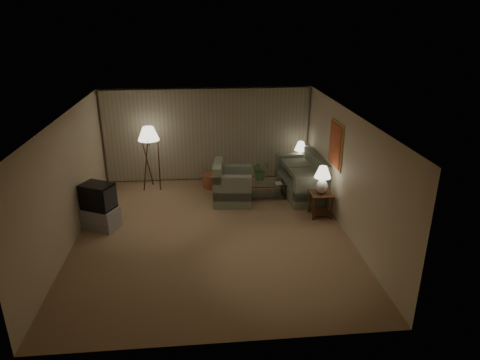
% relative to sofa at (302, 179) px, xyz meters
% --- Properties ---
extents(ground, '(7.00, 7.00, 0.00)m').
position_rel_sofa_xyz_m(ground, '(-2.50, -1.97, -0.43)').
color(ground, '#927651').
rests_on(ground, ground).
extents(room_shell, '(6.04, 7.02, 2.72)m').
position_rel_sofa_xyz_m(room_shell, '(-2.48, -0.46, 1.31)').
color(room_shell, beige).
rests_on(room_shell, ground).
extents(sofa, '(2.11, 1.29, 0.87)m').
position_rel_sofa_xyz_m(sofa, '(0.00, 0.00, 0.00)').
color(sofa, gray).
rests_on(sofa, ground).
extents(armchair, '(1.23, 1.18, 0.86)m').
position_rel_sofa_xyz_m(armchair, '(-1.91, -0.31, -0.00)').
color(armchair, gray).
rests_on(armchair, ground).
extents(side_table_near, '(0.53, 0.53, 0.60)m').
position_rel_sofa_xyz_m(side_table_near, '(0.15, -1.35, -0.02)').
color(side_table_near, '#3A1D0F').
rests_on(side_table_near, ground).
extents(side_table_far, '(0.56, 0.47, 0.60)m').
position_rel_sofa_xyz_m(side_table_far, '(0.15, 0.93, -0.03)').
color(side_table_far, '#3A1D0F').
rests_on(side_table_far, ground).
extents(table_lamp_near, '(0.40, 0.40, 0.68)m').
position_rel_sofa_xyz_m(table_lamp_near, '(0.15, -1.35, 0.57)').
color(table_lamp_near, white).
rests_on(table_lamp_near, side_table_near).
extents(table_lamp_far, '(0.36, 0.36, 0.62)m').
position_rel_sofa_xyz_m(table_lamp_far, '(0.15, 0.93, 0.53)').
color(table_lamp_far, white).
rests_on(table_lamp_far, side_table_far).
extents(coffee_table, '(1.12, 0.61, 0.41)m').
position_rel_sofa_xyz_m(coffee_table, '(-1.01, -0.10, -0.16)').
color(coffee_table, silver).
rests_on(coffee_table, ground).
extents(tv_cabinet, '(1.19, 1.13, 0.50)m').
position_rel_sofa_xyz_m(tv_cabinet, '(-5.05, -1.49, -0.18)').
color(tv_cabinet, '#9F9FA1').
rests_on(tv_cabinet, ground).
extents(crt_tv, '(1.08, 1.04, 0.59)m').
position_rel_sofa_xyz_m(crt_tv, '(-5.05, -1.49, 0.36)').
color(crt_tv, black).
rests_on(crt_tv, tv_cabinet).
extents(floor_lamp, '(0.58, 0.58, 1.78)m').
position_rel_sofa_xyz_m(floor_lamp, '(-4.10, 0.81, 0.50)').
color(floor_lamp, '#3A1D0F').
rests_on(floor_lamp, ground).
extents(ottoman, '(0.76, 0.76, 0.39)m').
position_rel_sofa_xyz_m(ottoman, '(-2.38, 0.77, -0.24)').
color(ottoman, '#AD563A').
rests_on(ottoman, ground).
extents(vase, '(0.21, 0.21, 0.17)m').
position_rel_sofa_xyz_m(vase, '(-1.16, -0.10, 0.06)').
color(vase, white).
rests_on(vase, coffee_table).
extents(flowers, '(0.60, 0.57, 0.53)m').
position_rel_sofa_xyz_m(flowers, '(-1.16, -0.10, 0.41)').
color(flowers, '#4B7C37').
rests_on(flowers, vase).
extents(book, '(0.18, 0.24, 0.02)m').
position_rel_sofa_xyz_m(book, '(-0.76, -0.20, -0.01)').
color(book, olive).
rests_on(book, coffee_table).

